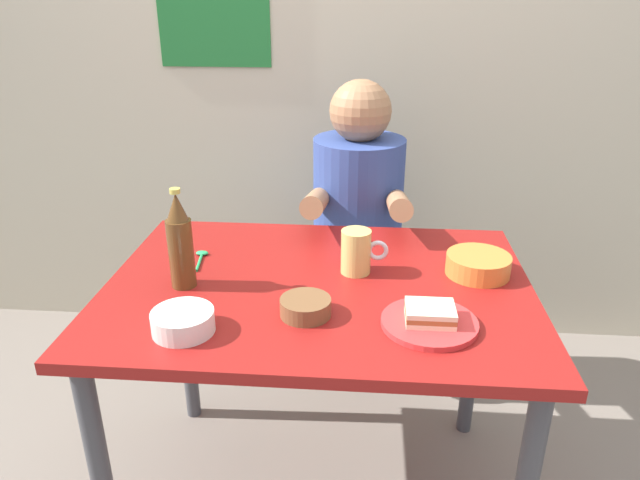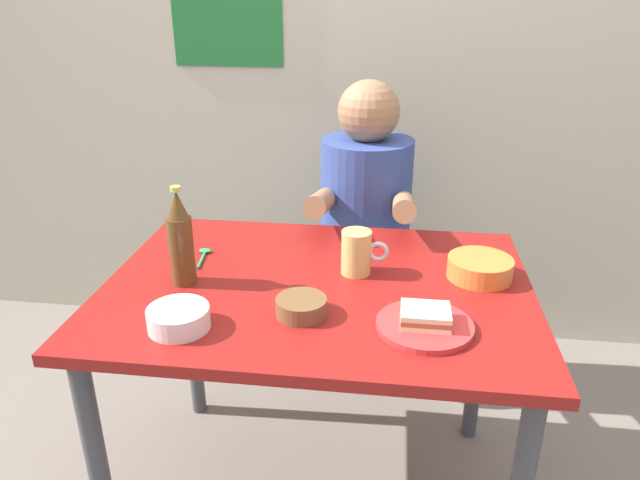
{
  "view_description": "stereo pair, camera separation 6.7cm",
  "coord_description": "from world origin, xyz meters",
  "px_view_note": "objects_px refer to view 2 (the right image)",
  "views": [
    {
      "loc": [
        0.11,
        -1.34,
        1.45
      ],
      "look_at": [
        0.0,
        0.05,
        0.84
      ],
      "focal_mm": 32.82,
      "sensor_mm": 36.0,
      "label": 1
    },
    {
      "loc": [
        0.18,
        -1.34,
        1.45
      ],
      "look_at": [
        0.0,
        0.05,
        0.84
      ],
      "focal_mm": 32.82,
      "sensor_mm": 36.0,
      "label": 2
    }
  ],
  "objects_px": {
    "person_seated": "(366,197)",
    "stool": "(363,299)",
    "condiment_bowl_brown": "(301,306)",
    "dining_table": "(318,314)",
    "beer_bottle": "(181,240)",
    "beer_mug": "(357,252)",
    "sandwich": "(425,316)",
    "plate_orange": "(425,326)"
  },
  "relations": [
    {
      "from": "stool",
      "to": "beer_mug",
      "type": "distance_m",
      "value": 0.72
    },
    {
      "from": "person_seated",
      "to": "condiment_bowl_brown",
      "type": "bearing_deg",
      "value": -97.67
    },
    {
      "from": "plate_orange",
      "to": "beer_bottle",
      "type": "distance_m",
      "value": 0.64
    },
    {
      "from": "dining_table",
      "to": "sandwich",
      "type": "xyz_separation_m",
      "value": [
        0.27,
        -0.19,
        0.13
      ]
    },
    {
      "from": "dining_table",
      "to": "stool",
      "type": "xyz_separation_m",
      "value": [
        0.09,
        0.63,
        -0.3
      ]
    },
    {
      "from": "plate_orange",
      "to": "condiment_bowl_brown",
      "type": "xyz_separation_m",
      "value": [
        -0.28,
        0.02,
        0.02
      ]
    },
    {
      "from": "person_seated",
      "to": "sandwich",
      "type": "xyz_separation_m",
      "value": [
        0.18,
        -0.81,
        0.01
      ]
    },
    {
      "from": "person_seated",
      "to": "beer_bottle",
      "type": "bearing_deg",
      "value": -123.23
    },
    {
      "from": "plate_orange",
      "to": "sandwich",
      "type": "distance_m",
      "value": 0.02
    },
    {
      "from": "beer_mug",
      "to": "condiment_bowl_brown",
      "type": "relative_size",
      "value": 1.05
    },
    {
      "from": "stool",
      "to": "sandwich",
      "type": "height_order",
      "value": "sandwich"
    },
    {
      "from": "stool",
      "to": "beer_mug",
      "type": "relative_size",
      "value": 3.57
    },
    {
      "from": "plate_orange",
      "to": "beer_bottle",
      "type": "height_order",
      "value": "beer_bottle"
    },
    {
      "from": "person_seated",
      "to": "beer_mug",
      "type": "height_order",
      "value": "person_seated"
    },
    {
      "from": "dining_table",
      "to": "beer_bottle",
      "type": "xyz_separation_m",
      "value": [
        -0.34,
        -0.04,
        0.21
      ]
    },
    {
      "from": "stool",
      "to": "condiment_bowl_brown",
      "type": "distance_m",
      "value": 0.9
    },
    {
      "from": "beer_mug",
      "to": "beer_bottle",
      "type": "relative_size",
      "value": 0.48
    },
    {
      "from": "sandwich",
      "to": "beer_mug",
      "type": "bearing_deg",
      "value": 123.52
    },
    {
      "from": "plate_orange",
      "to": "condiment_bowl_brown",
      "type": "distance_m",
      "value": 0.29
    },
    {
      "from": "stool",
      "to": "person_seated",
      "type": "height_order",
      "value": "person_seated"
    },
    {
      "from": "stool",
      "to": "beer_bottle",
      "type": "xyz_separation_m",
      "value": [
        -0.43,
        -0.67,
        0.51
      ]
    },
    {
      "from": "stool",
      "to": "person_seated",
      "type": "relative_size",
      "value": 0.63
    },
    {
      "from": "dining_table",
      "to": "condiment_bowl_brown",
      "type": "bearing_deg",
      "value": -95.76
    },
    {
      "from": "plate_orange",
      "to": "condiment_bowl_brown",
      "type": "height_order",
      "value": "condiment_bowl_brown"
    },
    {
      "from": "dining_table",
      "to": "person_seated",
      "type": "bearing_deg",
      "value": 81.83
    },
    {
      "from": "sandwich",
      "to": "plate_orange",
      "type": "bearing_deg",
      "value": -26.57
    },
    {
      "from": "dining_table",
      "to": "beer_bottle",
      "type": "bearing_deg",
      "value": -173.21
    },
    {
      "from": "condiment_bowl_brown",
      "to": "beer_bottle",
      "type": "bearing_deg",
      "value": 159.51
    },
    {
      "from": "person_seated",
      "to": "plate_orange",
      "type": "relative_size",
      "value": 3.27
    },
    {
      "from": "stool",
      "to": "condiment_bowl_brown",
      "type": "xyz_separation_m",
      "value": [
        -0.11,
        -0.79,
        0.41
      ]
    },
    {
      "from": "dining_table",
      "to": "stool",
      "type": "bearing_deg",
      "value": 81.97
    },
    {
      "from": "stool",
      "to": "beer_mug",
      "type": "height_order",
      "value": "beer_mug"
    },
    {
      "from": "person_seated",
      "to": "sandwich",
      "type": "distance_m",
      "value": 0.83
    },
    {
      "from": "sandwich",
      "to": "beer_bottle",
      "type": "bearing_deg",
      "value": 166.55
    },
    {
      "from": "stool",
      "to": "sandwich",
      "type": "xyz_separation_m",
      "value": [
        0.18,
        -0.82,
        0.42
      ]
    },
    {
      "from": "stool",
      "to": "beer_mug",
      "type": "xyz_separation_m",
      "value": [
        0.01,
        -0.56,
        0.45
      ]
    },
    {
      "from": "person_seated",
      "to": "beer_bottle",
      "type": "relative_size",
      "value": 2.75
    },
    {
      "from": "beer_bottle",
      "to": "stool",
      "type": "bearing_deg",
      "value": 57.21
    },
    {
      "from": "beer_mug",
      "to": "beer_bottle",
      "type": "xyz_separation_m",
      "value": [
        -0.44,
        -0.11,
        0.06
      ]
    },
    {
      "from": "plate_orange",
      "to": "beer_mug",
      "type": "distance_m",
      "value": 0.32
    },
    {
      "from": "person_seated",
      "to": "stool",
      "type": "bearing_deg",
      "value": 90.0
    },
    {
      "from": "person_seated",
      "to": "plate_orange",
      "type": "xyz_separation_m",
      "value": [
        0.18,
        -0.81,
        -0.02
      ]
    }
  ]
}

